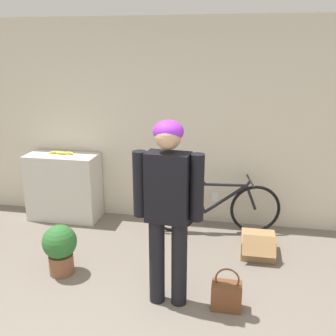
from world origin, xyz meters
TOP-DOWN VIEW (x-y plane):
  - wall_back at (0.00, 2.94)m, footprint 8.00×0.07m
  - side_shelf at (-1.46, 2.67)m, footprint 0.94×0.44m
  - person at (0.26, 1.08)m, footprint 0.60×0.25m
  - bicycle at (0.56, 2.59)m, footprint 1.62×0.46m
  - banana at (-1.47, 2.69)m, footprint 0.37×0.10m
  - handbag at (0.79, 1.07)m, footprint 0.26×0.16m
  - cardboard_box at (1.10, 2.13)m, footprint 0.37×0.49m
  - potted_plant at (-0.90, 1.34)m, footprint 0.35×0.35m

SIDE VIEW (x-z plane):
  - cardboard_box at x=1.10m, z-range -0.04..0.25m
  - handbag at x=0.79m, z-range -0.07..0.34m
  - potted_plant at x=-0.90m, z-range 0.03..0.56m
  - bicycle at x=0.56m, z-range -0.01..0.69m
  - side_shelf at x=-1.46m, z-range 0.00..0.89m
  - banana at x=-1.47m, z-range 0.89..0.93m
  - person at x=0.26m, z-range 0.16..1.83m
  - wall_back at x=0.00m, z-range 0.00..2.60m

